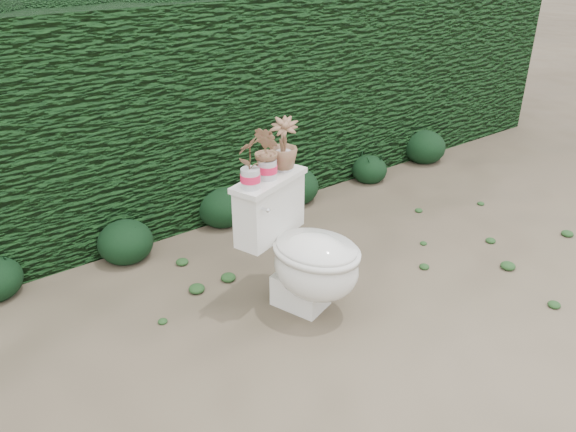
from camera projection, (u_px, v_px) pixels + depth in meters
ground at (304, 288)px, 3.54m from camera, size 60.00×60.00×0.00m
hedge at (177, 107)px, 4.32m from camera, size 8.00×1.00×1.60m
toilet at (304, 254)px, 3.21m from camera, size 0.65×0.79×0.78m
potted_plant_left at (250, 163)px, 2.96m from camera, size 0.17×0.13×0.28m
potted_plant_center at (267, 154)px, 3.07m from camera, size 0.15×0.18×0.29m
potted_plant_right at (284, 146)px, 3.18m from camera, size 0.23×0.23×0.29m
liriope_clump_2 at (125, 238)px, 3.80m from camera, size 0.37×0.37×0.30m
liriope_clump_3 at (222, 204)px, 4.27m from camera, size 0.39×0.39×0.31m
liriope_clump_4 at (295, 183)px, 4.62m from camera, size 0.39×0.39×0.31m
liriope_clump_5 at (369, 167)px, 5.02m from camera, size 0.32×0.32×0.25m
liriope_clump_6 at (425, 144)px, 5.44m from camera, size 0.40×0.40×0.32m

